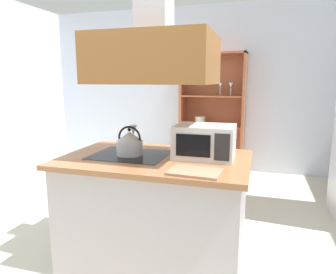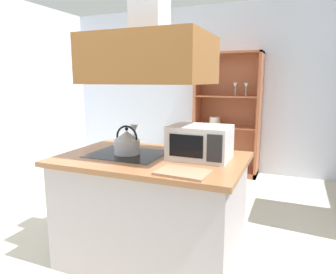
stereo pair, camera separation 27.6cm
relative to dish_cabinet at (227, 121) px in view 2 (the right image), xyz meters
name	(u,v)px [view 2 (the right image)]	position (x,y,z in m)	size (l,w,h in m)	color
ground_plane	(156,262)	(0.01, -2.78, -0.86)	(7.80, 7.80, 0.00)	beige
wall_back	(232,90)	(0.01, 0.22, 0.49)	(6.00, 0.12, 2.70)	silver
kitchen_island	(152,209)	(-0.03, -2.75, -0.40)	(1.48, 0.97, 0.90)	#B6ACB0
range_hood	(150,45)	(-0.03, -2.75, 0.91)	(0.90, 0.70, 1.23)	#935B2C
dish_cabinet	(227,121)	(0.00, 0.00, 0.00)	(1.02, 0.40, 1.93)	#A75836
kettle	(127,142)	(-0.25, -2.75, 0.14)	(0.21, 0.21, 0.24)	#B9BBC6
cutting_board	(183,172)	(0.36, -3.09, 0.05)	(0.34, 0.24, 0.02)	tan
microwave	(200,142)	(0.34, -2.66, 0.17)	(0.46, 0.35, 0.26)	silver
wine_glass_on_counter	(134,130)	(-0.35, -2.46, 0.19)	(0.08, 0.08, 0.21)	silver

